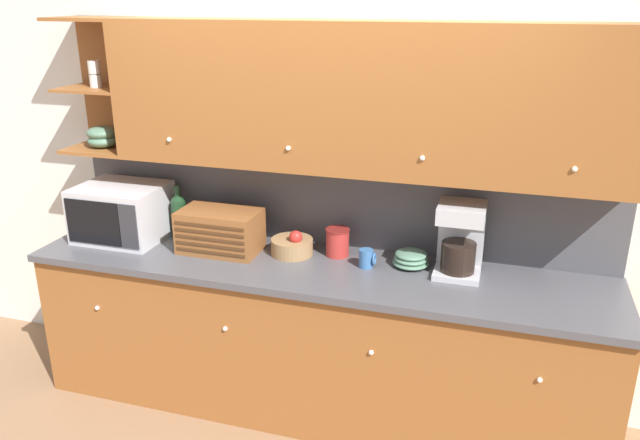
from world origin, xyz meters
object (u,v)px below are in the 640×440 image
at_px(bowl_stack_on_counter, 411,259).
at_px(coffee_maker, 460,238).
at_px(microwave, 122,212).
at_px(storage_canister, 338,242).
at_px(mug, 367,258).
at_px(wine_bottle, 179,214).
at_px(fruit_basket, 292,246).
at_px(bread_box, 220,231).

bearing_deg(bowl_stack_on_counter, coffee_maker, -1.65).
xyz_separation_m(microwave, storage_canister, (1.32, 0.12, -0.09)).
bearing_deg(bowl_stack_on_counter, mug, -160.15).
bearing_deg(storage_canister, microwave, -174.79).
distance_m(wine_bottle, mug, 1.20).
bearing_deg(storage_canister, bowl_stack_on_counter, -4.16).
xyz_separation_m(bowl_stack_on_counter, coffee_maker, (0.25, -0.01, 0.15)).
distance_m(fruit_basket, bowl_stack_on_counter, 0.68).
bearing_deg(coffee_maker, bread_box, -175.87).
distance_m(storage_canister, bowl_stack_on_counter, 0.43).
height_order(wine_bottle, fruit_basket, wine_bottle).
xyz_separation_m(wine_bottle, bread_box, (0.33, -0.12, -0.03)).
xyz_separation_m(storage_canister, coffee_maker, (0.68, -0.04, 0.12)).
height_order(storage_canister, bowl_stack_on_counter, storage_canister).
xyz_separation_m(bread_box, mug, (0.86, 0.02, -0.07)).
height_order(storage_canister, coffee_maker, coffee_maker).
relative_size(microwave, bread_box, 1.10).
relative_size(wine_bottle, bowl_stack_on_counter, 1.66).
height_order(fruit_basket, mug, fruit_basket).
relative_size(bread_box, fruit_basket, 1.91).
bearing_deg(wine_bottle, microwave, -161.67).
distance_m(storage_canister, mug, 0.23).
bearing_deg(fruit_basket, mug, -6.44).
bearing_deg(bread_box, mug, 1.46).
height_order(mug, bowl_stack_on_counter, mug).
bearing_deg(microwave, storage_canister, 5.21).
relative_size(fruit_basket, storage_canister, 1.50).
bearing_deg(mug, storage_canister, 150.10).
bearing_deg(bread_box, fruit_basket, 9.95).
relative_size(microwave, fruit_basket, 2.10).
relative_size(wine_bottle, coffee_maker, 0.84).
xyz_separation_m(mug, bowl_stack_on_counter, (0.23, 0.08, -0.01)).
bearing_deg(coffee_maker, bowl_stack_on_counter, 178.35).
relative_size(mug, coffee_maker, 0.26).
bearing_deg(microwave, wine_bottle, 18.33).
bearing_deg(mug, wine_bottle, 175.17).
height_order(microwave, coffee_maker, coffee_maker).
bearing_deg(bread_box, storage_canister, 11.51).
xyz_separation_m(fruit_basket, bowl_stack_on_counter, (0.68, 0.03, -0.01)).
bearing_deg(coffee_maker, microwave, -177.65).
bearing_deg(mug, coffee_maker, 8.86).
relative_size(storage_canister, coffee_maker, 0.41).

